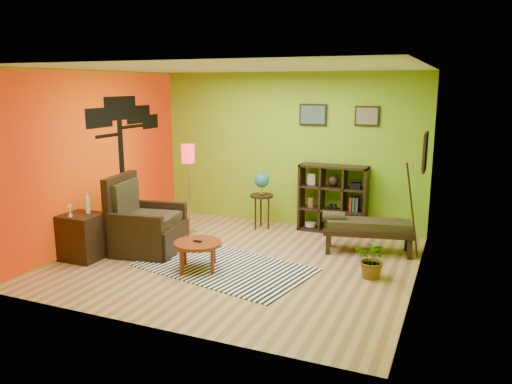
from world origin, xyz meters
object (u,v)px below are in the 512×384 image
at_px(coffee_table, 198,246).
at_px(cube_shelf, 334,199).
at_px(armchair, 144,228).
at_px(globe_table, 262,187).
at_px(floor_lamp, 188,162).
at_px(potted_plant, 373,263).
at_px(side_cabinet, 82,236).
at_px(bench, 366,227).

height_order(coffee_table, cube_shelf, cube_shelf).
bearing_deg(armchair, coffee_table, -18.77).
height_order(globe_table, cube_shelf, cube_shelf).
height_order(coffee_table, floor_lamp, floor_lamp).
height_order(cube_shelf, potted_plant, cube_shelf).
bearing_deg(globe_table, coffee_table, -91.09).
distance_m(side_cabinet, globe_table, 3.18).
bearing_deg(side_cabinet, armchair, 46.50).
bearing_deg(side_cabinet, globe_table, 53.68).
bearing_deg(floor_lamp, bench, 2.71).
bearing_deg(side_cabinet, cube_shelf, 42.31).
relative_size(armchair, globe_table, 1.17).
xyz_separation_m(armchair, side_cabinet, (-0.63, -0.67, -0.02)).
height_order(side_cabinet, cube_shelf, cube_shelf).
xyz_separation_m(floor_lamp, cube_shelf, (2.31, 1.05, -0.67)).
distance_m(globe_table, cube_shelf, 1.30).
xyz_separation_m(side_cabinet, floor_lamp, (0.80, 1.79, 0.93)).
bearing_deg(floor_lamp, side_cabinet, -114.17).
bearing_deg(globe_table, side_cabinet, -126.32).
bearing_deg(coffee_table, bench, 39.37).
bearing_deg(potted_plant, globe_table, 144.68).
height_order(side_cabinet, floor_lamp, floor_lamp).
distance_m(armchair, potted_plant, 3.54).
relative_size(coffee_table, cube_shelf, 0.56).
relative_size(floor_lamp, bench, 1.09).
bearing_deg(armchair, cube_shelf, 41.15).
bearing_deg(potted_plant, coffee_table, -164.40).
distance_m(globe_table, potted_plant, 2.87).
height_order(floor_lamp, cube_shelf, floor_lamp).
bearing_deg(bench, floor_lamp, -177.29).
xyz_separation_m(armchair, bench, (3.23, 1.27, 0.04)).
bearing_deg(coffee_table, side_cabinet, -171.83).
bearing_deg(coffee_table, floor_lamp, 123.69).
relative_size(side_cabinet, globe_table, 0.98).
bearing_deg(cube_shelf, globe_table, -166.62).
bearing_deg(side_cabinet, potted_plant, 12.39).
height_order(bench, potted_plant, bench).
relative_size(armchair, cube_shelf, 1.01).
distance_m(side_cabinet, cube_shelf, 4.22).
bearing_deg(bench, potted_plant, -73.78).
relative_size(coffee_table, armchair, 0.56).
relative_size(coffee_table, floor_lamp, 0.43).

